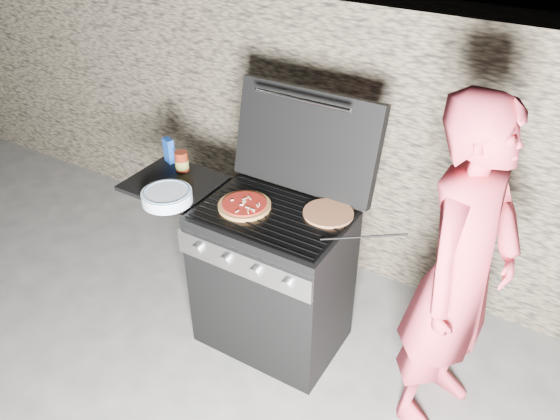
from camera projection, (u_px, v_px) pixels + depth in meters
The scene contains 10 objects.
ground at pixel (273, 335), 3.36m from camera, with size 50.00×50.00×0.00m, color #4E4D4C.
stone_wall at pixel (355, 138), 3.61m from camera, with size 8.00×0.35×1.80m, color #817458.
gas_grill at pixel (236, 265), 3.22m from camera, with size 1.34×0.79×0.91m, color black, non-canonical shape.
pizza_topped at pixel (244, 205), 2.90m from camera, with size 0.28×0.28×0.03m, color tan, non-canonical shape.
pizza_plain at pixel (328, 213), 2.85m from camera, with size 0.27×0.27×0.01m, color tan.
sauce_jar at pixel (182, 161), 3.22m from camera, with size 0.08×0.08×0.12m, color maroon.
blue_carton at pixel (169, 150), 3.30m from camera, with size 0.07×0.04×0.15m, color navy.
plate_stack at pixel (167, 197), 2.95m from camera, with size 0.27×0.27×0.06m, color white.
person at pixel (461, 276), 2.48m from camera, with size 0.65×0.42×1.77m, color #CB3A4A.
tongs at pixel (363, 237), 2.61m from camera, with size 0.01×0.01×0.42m, color black.
Camera 1 is at (1.25, -2.00, 2.52)m, focal length 35.00 mm.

